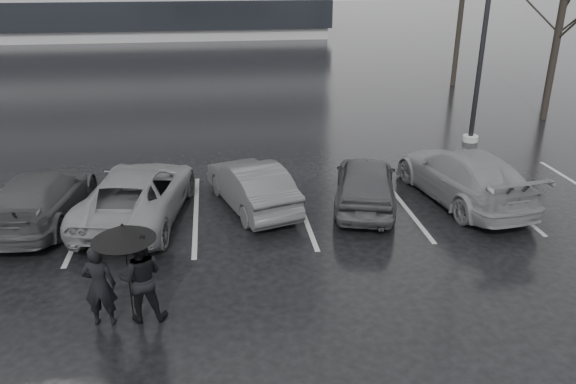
# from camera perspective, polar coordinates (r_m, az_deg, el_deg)

# --- Properties ---
(ground) EXTENTS (160.00, 160.00, 0.00)m
(ground) POSITION_cam_1_polar(r_m,az_deg,el_deg) (12.83, 0.39, -6.26)
(ground) COLOR black
(ground) RESTS_ON ground
(car_main) EXTENTS (2.54, 4.20, 1.34)m
(car_main) POSITION_cam_1_polar(r_m,az_deg,el_deg) (15.15, 7.88, 1.01)
(car_main) COLOR black
(car_main) RESTS_ON ground
(car_west_a) EXTENTS (2.41, 4.06, 1.26)m
(car_west_a) POSITION_cam_1_polar(r_m,az_deg,el_deg) (14.95, -3.73, 0.73)
(car_west_a) COLOR #29292C
(car_west_a) RESTS_ON ground
(car_west_b) EXTENTS (3.02, 5.15, 1.35)m
(car_west_b) POSITION_cam_1_polar(r_m,az_deg,el_deg) (14.78, -15.06, -0.13)
(car_west_b) COLOR #4E4E51
(car_west_b) RESTS_ON ground
(car_west_c) EXTENTS (2.17, 4.58, 1.29)m
(car_west_c) POSITION_cam_1_polar(r_m,az_deg,el_deg) (15.44, -23.78, -0.46)
(car_west_c) COLOR black
(car_west_c) RESTS_ON ground
(car_east) EXTENTS (2.71, 5.15, 1.42)m
(car_east) POSITION_cam_1_polar(r_m,az_deg,el_deg) (16.08, 17.39, 1.61)
(car_east) COLOR #4E4E51
(car_east) RESTS_ON ground
(pedestrian_left) EXTENTS (0.60, 0.41, 1.61)m
(pedestrian_left) POSITION_cam_1_polar(r_m,az_deg,el_deg) (10.71, -18.61, -8.99)
(pedestrian_left) COLOR black
(pedestrian_left) RESTS_ON ground
(pedestrian_right) EXTENTS (0.85, 0.66, 1.74)m
(pedestrian_right) POSITION_cam_1_polar(r_m,az_deg,el_deg) (10.61, -14.75, -8.38)
(pedestrian_right) COLOR black
(pedestrian_right) RESTS_ON ground
(umbrella) EXTENTS (1.14, 1.14, 1.93)m
(umbrella) POSITION_cam_1_polar(r_m,az_deg,el_deg) (10.30, -16.42, -3.96)
(umbrella) COLOR black
(umbrella) RESTS_ON ground
(lamp_post) EXTENTS (0.55, 0.55, 9.97)m
(lamp_post) POSITION_cam_1_polar(r_m,az_deg,el_deg) (20.83, 19.57, 16.94)
(lamp_post) COLOR #939396
(lamp_post) RESTS_ON ground
(stall_stripes) EXTENTS (19.72, 5.00, 0.00)m
(stall_stripes) POSITION_cam_1_polar(r_m,az_deg,el_deg) (14.98, -3.98, -1.84)
(stall_stripes) COLOR gray
(stall_stripes) RESTS_ON ground
(tree_east) EXTENTS (0.26, 0.26, 8.00)m
(tree_east) POSITION_cam_1_polar(r_m,az_deg,el_deg) (25.20, 25.99, 15.51)
(tree_east) COLOR black
(tree_east) RESTS_ON ground
(tree_ne) EXTENTS (0.26, 0.26, 7.00)m
(tree_ne) POSITION_cam_1_polar(r_m,az_deg,el_deg) (29.95, 25.84, 15.37)
(tree_ne) COLOR black
(tree_ne) RESTS_ON ground
(tree_north) EXTENTS (0.26, 0.26, 8.50)m
(tree_north) POSITION_cam_1_polar(r_m,az_deg,el_deg) (30.86, 17.28, 18.12)
(tree_north) COLOR black
(tree_north) RESTS_ON ground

